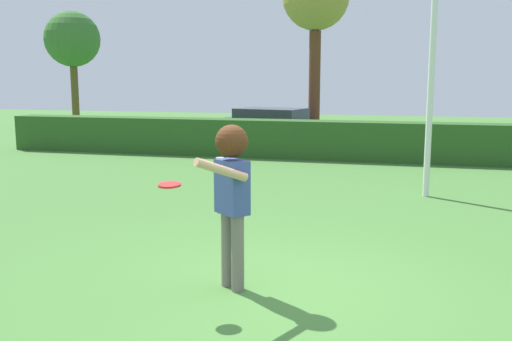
{
  "coord_description": "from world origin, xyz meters",
  "views": [
    {
      "loc": [
        1.3,
        -5.8,
        2.28
      ],
      "look_at": [
        -0.48,
        0.92,
        1.15
      ],
      "focal_mm": 40.16,
      "sensor_mm": 36.0,
      "label": 1
    }
  ],
  "objects": [
    {
      "name": "oak_tree",
      "position": [
        -13.89,
        18.27,
        4.0
      ],
      "size": [
        2.55,
        2.55,
        5.33
      ],
      "color": "brown",
      "rests_on": "ground"
    },
    {
      "name": "person",
      "position": [
        -0.48,
        -0.09,
        1.16
      ],
      "size": [
        0.46,
        0.84,
        1.8
      ],
      "color": "slate",
      "rests_on": "ground"
    },
    {
      "name": "bare_elm_tree",
      "position": [
        -1.95,
        14.63,
        4.94
      ],
      "size": [
        2.35,
        2.35,
        6.26
      ],
      "color": "brown",
      "rests_on": "ground"
    },
    {
      "name": "lamppost",
      "position": [
        1.71,
        5.59,
        3.51
      ],
      "size": [
        0.24,
        0.24,
        6.39
      ],
      "color": "silver",
      "rests_on": "ground"
    },
    {
      "name": "hedge_row",
      "position": [
        0.0,
        10.27,
        0.54
      ],
      "size": [
        21.55,
        0.9,
        1.08
      ],
      "primitive_type": "cube",
      "color": "#2A5420",
      "rests_on": "ground"
    },
    {
      "name": "parked_car_blue",
      "position": [
        -3.21,
        13.26,
        0.69
      ],
      "size": [
        4.46,
        2.53,
        1.25
      ],
      "color": "#263FA5",
      "rests_on": "ground"
    },
    {
      "name": "ground_plane",
      "position": [
        0.0,
        0.0,
        0.0
      ],
      "size": [
        60.0,
        60.0,
        0.0
      ],
      "primitive_type": "plane",
      "color": "#467936"
    },
    {
      "name": "frisbee",
      "position": [
        -0.97,
        -0.6,
        1.22
      ],
      "size": [
        0.23,
        0.23,
        0.04
      ],
      "color": "red"
    }
  ]
}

